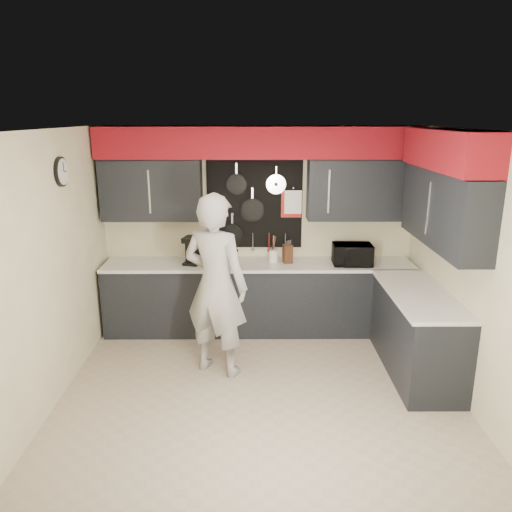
{
  "coord_description": "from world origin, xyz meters",
  "views": [
    {
      "loc": [
        -0.07,
        -4.6,
        2.72
      ],
      "look_at": [
        -0.04,
        0.5,
        1.28
      ],
      "focal_mm": 35.0,
      "sensor_mm": 36.0,
      "label": 1
    }
  ],
  "objects_px": {
    "microwave": "(352,254)",
    "knife_block": "(288,254)",
    "coffee_maker": "(192,249)",
    "person": "(216,286)",
    "utensil_crock": "(273,256)"
  },
  "relations": [
    {
      "from": "utensil_crock",
      "to": "microwave",
      "type": "bearing_deg",
      "value": -7.66
    },
    {
      "from": "utensil_crock",
      "to": "coffee_maker",
      "type": "relative_size",
      "value": 0.44
    },
    {
      "from": "coffee_maker",
      "to": "microwave",
      "type": "bearing_deg",
      "value": 13.31
    },
    {
      "from": "microwave",
      "to": "utensil_crock",
      "type": "height_order",
      "value": "microwave"
    },
    {
      "from": "microwave",
      "to": "knife_block",
      "type": "relative_size",
      "value": 2.02
    },
    {
      "from": "utensil_crock",
      "to": "person",
      "type": "height_order",
      "value": "person"
    },
    {
      "from": "microwave",
      "to": "knife_block",
      "type": "bearing_deg",
      "value": 174.72
    },
    {
      "from": "person",
      "to": "utensil_crock",
      "type": "bearing_deg",
      "value": -95.42
    },
    {
      "from": "coffee_maker",
      "to": "person",
      "type": "bearing_deg",
      "value": -55.51
    },
    {
      "from": "coffee_maker",
      "to": "person",
      "type": "relative_size",
      "value": 0.18
    },
    {
      "from": "coffee_maker",
      "to": "person",
      "type": "height_order",
      "value": "person"
    },
    {
      "from": "knife_block",
      "to": "utensil_crock",
      "type": "relative_size",
      "value": 1.52
    },
    {
      "from": "coffee_maker",
      "to": "person",
      "type": "xyz_separation_m",
      "value": [
        0.37,
        -1.06,
        -0.11
      ]
    },
    {
      "from": "knife_block",
      "to": "person",
      "type": "bearing_deg",
      "value": -143.61
    },
    {
      "from": "coffee_maker",
      "to": "utensil_crock",
      "type": "bearing_deg",
      "value": 18.57
    }
  ]
}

